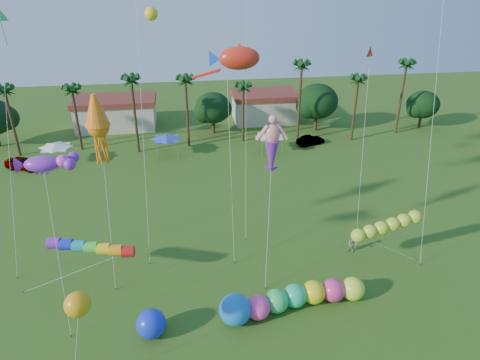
{
  "coord_description": "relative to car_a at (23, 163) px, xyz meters",
  "views": [
    {
      "loc": [
        -4.07,
        -17.7,
        22.82
      ],
      "look_at": [
        0.0,
        10.0,
        9.0
      ],
      "focal_mm": 32.0,
      "sensor_mm": 36.0,
      "label": 1
    }
  ],
  "objects": [
    {
      "name": "tree_line",
      "position": [
        27.69,
        8.79,
        3.5
      ],
      "size": [
        69.46,
        8.91,
        11.0
      ],
      "color": "#3A2819",
      "rests_on": "ground"
    },
    {
      "name": "buildings_row",
      "position": [
        21.03,
        14.8,
        1.22
      ],
      "size": [
        35.0,
        7.0,
        4.0
      ],
      "color": "beige",
      "rests_on": "ground"
    },
    {
      "name": "tent_row",
      "position": [
        18.12,
        1.13,
        1.97
      ],
      "size": [
        31.0,
        4.0,
        0.6
      ],
      "color": "white",
      "rests_on": "ground"
    },
    {
      "name": "car_a",
      "position": [
        0.0,
        0.0,
        0.0
      ],
      "size": [
        4.93,
        3.52,
        1.56
      ],
      "primitive_type": "imported",
      "rotation": [
        0.0,
        0.0,
        1.16
      ],
      "color": "#4C4C54",
      "rests_on": "ground"
    },
    {
      "name": "car_b",
      "position": [
        38.53,
        2.84,
        -0.11
      ],
      "size": [
        4.32,
        2.63,
        1.34
      ],
      "primitive_type": "imported",
      "rotation": [
        0.0,
        0.0,
        1.89
      ],
      "color": "#4C4C54",
      "rests_on": "ground"
    },
    {
      "name": "spectator_b",
      "position": [
        34.56,
        -23.1,
        0.03
      ],
      "size": [
        0.98,
        0.91,
        1.62
      ],
      "primitive_type": "imported",
      "rotation": [
        0.0,
        0.0,
        -0.47
      ],
      "color": "gray",
      "rests_on": "ground"
    },
    {
      "name": "caterpillar_inflatable",
      "position": [
        27.1,
        -29.31,
        0.2
      ],
      "size": [
        11.47,
        3.46,
        2.33
      ],
      "rotation": [
        0.0,
        0.0,
        0.14
      ],
      "color": "#FF43A1",
      "rests_on": "ground"
    },
    {
      "name": "blue_ball",
      "position": [
        17.21,
        -30.39,
        0.25
      ],
      "size": [
        2.07,
        2.07,
        2.07
      ],
      "primitive_type": "sphere",
      "color": "#1831DB",
      "rests_on": "ground"
    },
    {
      "name": "rainbow_tube",
      "position": [
        13.77,
        -24.69,
        2.38
      ],
      "size": [
        10.16,
        2.52,
        3.62
      ],
      "color": "red",
      "rests_on": "ground"
    },
    {
      "name": "green_worm",
      "position": [
        33.99,
        -25.1,
        2.35
      ],
      "size": [
        9.0,
        1.98,
        3.83
      ],
      "color": "#AEDA30",
      "rests_on": "ground"
    },
    {
      "name": "orange_ball_kite",
      "position": [
        13.82,
        -33.73,
        5.47
      ],
      "size": [
        2.05,
        1.57,
        6.99
      ],
      "color": "orange",
      "rests_on": "ground"
    },
    {
      "name": "merman_kite",
      "position": [
        26.93,
        -22.96,
        9.66
      ],
      "size": [
        2.14,
        4.78,
        12.69
      ],
      "color": "#E88E83",
      "rests_on": "ground"
    },
    {
      "name": "fish_kite",
      "position": [
        25.04,
        -18.67,
        15.73
      ],
      "size": [
        5.16,
        6.2,
        17.54
      ],
      "color": "red",
      "rests_on": "ground"
    },
    {
      "name": "squid_kite",
      "position": [
        14.03,
        -21.58,
        11.56
      ],
      "size": [
        1.89,
        4.62,
        14.93
      ],
      "color": "orange",
      "rests_on": "ground"
    },
    {
      "name": "lobster_kite",
      "position": [
        11.24,
        -26.64,
        10.98
      ],
      "size": [
        3.93,
        4.26,
        12.51
      ],
      "color": "purple",
      "rests_on": "ground"
    },
    {
      "name": "delta_kite_red",
      "position": [
        36.85,
        -16.68,
        15.21
      ],
      "size": [
        1.13,
        3.47,
        16.85
      ],
      "color": "red",
      "rests_on": "ground"
    },
    {
      "name": "delta_kite_green",
      "position": [
        7.61,
        -17.87,
        18.69
      ],
      "size": [
        2.37,
        5.11,
        20.41
      ],
      "color": "#2FC866",
      "rests_on": "ground"
    }
  ]
}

